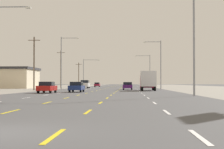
% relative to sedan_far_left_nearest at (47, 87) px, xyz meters
% --- Properties ---
extents(ground_plane, '(572.00, 572.00, 0.00)m').
position_rel_sedan_far_left_nearest_xyz_m(ground_plane, '(6.83, 28.74, -0.76)').
color(ground_plane, '#4C4C4F').
extents(lane_markings, '(10.64, 227.60, 0.01)m').
position_rel_sedan_far_left_nearest_xyz_m(lane_markings, '(6.83, 67.24, -0.75)').
color(lane_markings, white).
rests_on(lane_markings, ground).
extents(sedan_far_left_nearest, '(1.80, 4.50, 1.46)m').
position_rel_sedan_far_left_nearest_xyz_m(sedan_far_left_nearest, '(0.00, 0.00, 0.00)').
color(sedan_far_left_nearest, red).
rests_on(sedan_far_left_nearest, ground).
extents(sedan_inner_left_near, '(1.80, 4.50, 1.46)m').
position_rel_sedan_far_left_nearest_xyz_m(sedan_inner_left_near, '(3.12, 4.91, 0.00)').
color(sedan_inner_left_near, navy).
rests_on(sedan_inner_left_near, ground).
extents(box_truck_far_right_mid, '(2.40, 7.20, 3.23)m').
position_rel_sedan_far_left_nearest_xyz_m(box_truck_far_right_mid, '(13.69, 15.40, 1.08)').
color(box_truck_far_right_mid, maroon).
rests_on(box_truck_far_right_mid, ground).
extents(sedan_inner_right_midfar, '(1.80, 4.50, 1.46)m').
position_rel_sedan_far_left_nearest_xyz_m(sedan_inner_right_midfar, '(10.28, 23.01, 0.00)').
color(sedan_inner_right_midfar, '#4C196B').
rests_on(sedan_inner_right_midfar, ground).
extents(suv_far_left_far, '(1.98, 4.90, 1.98)m').
position_rel_sedan_far_left_nearest_xyz_m(suv_far_left_far, '(-0.24, 43.49, 0.27)').
color(suv_far_left_far, white).
rests_on(suv_far_left_far, ground).
extents(sedan_inner_right_farther, '(1.80, 4.50, 1.46)m').
position_rel_sedan_far_left_nearest_xyz_m(sedan_inner_right_farther, '(10.44, 60.42, 0.00)').
color(sedan_inner_right_farther, '#235B2D').
rests_on(sedan_inner_right_farther, ground).
extents(sedan_far_left_farthest, '(1.80, 4.50, 1.46)m').
position_rel_sedan_far_left_nearest_xyz_m(sedan_far_left_farthest, '(-0.16, 78.08, 0.00)').
color(sedan_far_left_farthest, maroon).
rests_on(sedan_far_left_farthest, ground).
extents(sedan_inner_right_distant_a, '(1.80, 4.50, 1.46)m').
position_rel_sedan_far_left_nearest_xyz_m(sedan_inner_right_distant_a, '(10.19, 88.79, 0.00)').
color(sedan_inner_right_distant_a, maroon).
rests_on(sedan_inner_right_distant_a, ground).
extents(storefront_left_row_2, '(12.23, 12.97, 5.08)m').
position_rel_sedan_far_left_nearest_xyz_m(storefront_left_row_2, '(-18.50, 42.07, 1.81)').
color(storefront_left_row_2, beige).
rests_on(storefront_left_row_2, ground).
extents(streetlight_right_row_0, '(3.92, 0.26, 10.87)m').
position_rel_sedan_far_left_nearest_xyz_m(streetlight_right_row_0, '(16.64, -9.57, 5.44)').
color(streetlight_right_row_0, gray).
rests_on(streetlight_right_row_0, ground).
extents(streetlight_left_row_1, '(3.73, 0.26, 10.75)m').
position_rel_sedan_far_left_nearest_xyz_m(streetlight_left_row_1, '(-2.99, 27.90, 5.36)').
color(streetlight_left_row_1, gray).
rests_on(streetlight_left_row_1, ground).
extents(streetlight_right_row_1, '(3.61, 0.26, 9.89)m').
position_rel_sedan_far_left_nearest_xyz_m(streetlight_right_row_1, '(16.65, 27.90, 4.90)').
color(streetlight_right_row_1, gray).
rests_on(streetlight_right_row_1, ground).
extents(streetlight_left_row_2, '(5.02, 0.26, 8.62)m').
position_rel_sedan_far_left_nearest_xyz_m(streetlight_left_row_2, '(-2.70, 65.38, 4.40)').
color(streetlight_left_row_2, gray).
rests_on(streetlight_left_row_2, ground).
extents(streetlight_right_row_2, '(4.54, 0.26, 9.85)m').
position_rel_sedan_far_left_nearest_xyz_m(streetlight_right_row_2, '(16.51, 65.38, 4.99)').
color(streetlight_right_row_2, gray).
rests_on(streetlight_right_row_2, ground).
extents(utility_pole_left_row_1, '(2.20, 0.26, 9.63)m').
position_rel_sedan_far_left_nearest_xyz_m(utility_pole_left_row_1, '(-6.60, 18.93, 4.25)').
color(utility_pole_left_row_1, brown).
rests_on(utility_pole_left_row_1, ground).
extents(utility_pole_left_row_2, '(2.20, 0.26, 10.43)m').
position_rel_sedan_far_left_nearest_xyz_m(utility_pole_left_row_2, '(-8.55, 55.77, 4.66)').
color(utility_pole_left_row_2, brown).
rests_on(utility_pole_left_row_2, ground).
extents(utility_pole_left_row_3, '(2.20, 0.26, 8.36)m').
position_rel_sedan_far_left_nearest_xyz_m(utility_pole_left_row_3, '(-6.79, 80.23, 3.62)').
color(utility_pole_left_row_3, brown).
rests_on(utility_pole_left_row_3, ground).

